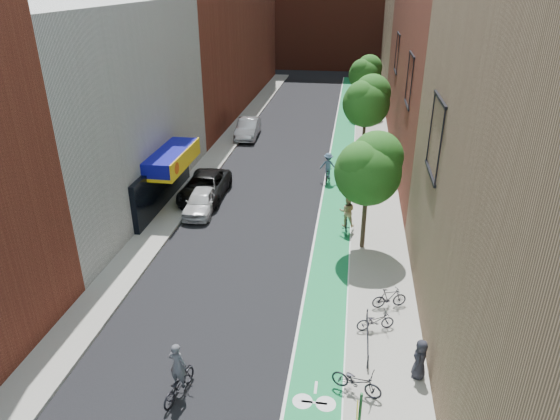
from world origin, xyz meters
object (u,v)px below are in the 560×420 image
at_px(parked_car_white, 201,201).
at_px(parked_car_silver, 248,128).
at_px(cyclist_lane_mid, 350,168).
at_px(pedestrian, 420,359).
at_px(cyclist_lane_far, 328,169).
at_px(cyclist_lane_near, 347,216).
at_px(parked_car_black, 205,187).
at_px(cyclist_lead, 178,379).

xyz_separation_m(parked_car_white, parked_car_silver, (-0.39, 15.87, 0.12)).
relative_size(cyclist_lane_mid, pedestrian, 1.27).
xyz_separation_m(parked_car_white, cyclist_lane_far, (7.41, 6.06, 0.27)).
distance_m(parked_car_white, cyclist_lane_near, 9.01).
height_order(parked_car_white, cyclist_lane_far, cyclist_lane_far).
distance_m(parked_car_silver, cyclist_lane_near, 19.55).
height_order(parked_car_black, pedestrian, pedestrian).
distance_m(cyclist_lane_near, pedestrian, 11.60).
height_order(cyclist_lane_far, pedestrian, cyclist_lane_far).
height_order(parked_car_silver, pedestrian, pedestrian).
bearing_deg(cyclist_lane_far, pedestrian, 110.65).
bearing_deg(parked_car_silver, cyclist_lane_far, -54.43).
bearing_deg(parked_car_black, cyclist_lane_near, -21.12).
xyz_separation_m(parked_car_silver, cyclist_lane_far, (7.80, -9.81, 0.15)).
xyz_separation_m(cyclist_lane_far, pedestrian, (4.40, -18.62, -0.05)).
distance_m(cyclist_lane_near, cyclist_lane_far, 7.55).
xyz_separation_m(cyclist_lane_near, cyclist_lane_far, (-1.50, 7.39, 0.00)).
bearing_deg(cyclist_lead, parked_car_black, -64.03).
bearing_deg(cyclist_lane_near, cyclist_lane_far, -81.04).
bearing_deg(pedestrian, parked_car_white, -120.06).
bearing_deg(pedestrian, cyclist_lead, -59.97).
xyz_separation_m(parked_car_white, parked_car_black, (-0.39, 2.14, 0.07)).
distance_m(parked_car_silver, pedestrian, 30.94).
height_order(parked_car_silver, cyclist_lane_near, cyclist_lane_near).
bearing_deg(parked_car_black, parked_car_white, -80.25).
bearing_deg(parked_car_black, cyclist_lead, -77.43).
distance_m(parked_car_white, parked_car_silver, 15.88).
height_order(parked_car_black, cyclist_lane_mid, cyclist_lane_mid).
bearing_deg(cyclist_lane_mid, parked_car_silver, -37.33).
height_order(parked_car_silver, cyclist_lane_mid, cyclist_lane_mid).
height_order(cyclist_lead, pedestrian, cyclist_lead).
relative_size(parked_car_white, parked_car_silver, 0.82).
height_order(parked_car_white, parked_car_black, parked_car_black).
distance_m(cyclist_lane_mid, cyclist_lane_far, 1.93).
height_order(parked_car_silver, cyclist_lane_far, cyclist_lane_far).
bearing_deg(cyclist_lane_far, cyclist_lead, 86.68).
bearing_deg(cyclist_lane_mid, cyclist_lane_far, 44.02).
relative_size(cyclist_lead, cyclist_lane_far, 0.99).
bearing_deg(cyclist_lane_far, parked_car_white, 46.66).
xyz_separation_m(parked_car_silver, cyclist_lead, (3.92, -30.39, -0.13)).
height_order(parked_car_black, parked_car_silver, parked_car_silver).
height_order(cyclist_lead, cyclist_lane_near, cyclist_lane_near).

